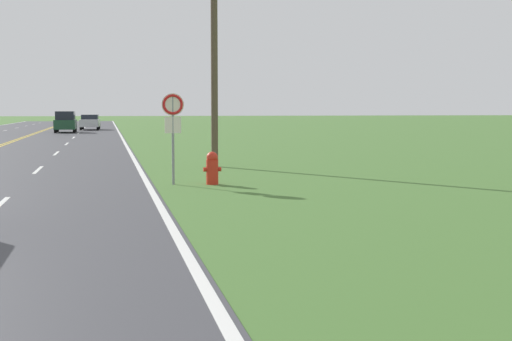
% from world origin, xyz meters
% --- Properties ---
extents(fire_hydrant, '(0.49, 0.33, 0.89)m').
position_xyz_m(fire_hydrant, '(8.52, 19.90, 0.45)').
color(fire_hydrant, red).
rests_on(fire_hydrant, ground).
extents(traffic_sign, '(0.60, 0.10, 2.46)m').
position_xyz_m(traffic_sign, '(7.49, 20.08, 1.85)').
color(traffic_sign, gray).
rests_on(traffic_sign, ground).
extents(utility_pole_midground, '(1.80, 0.24, 9.00)m').
position_xyz_m(utility_pole_midground, '(9.48, 25.79, 4.65)').
color(utility_pole_midground, brown).
rests_on(utility_pole_midground, ground).
extents(car_dark_green_suv_mid_near, '(1.75, 4.05, 1.82)m').
position_xyz_m(car_dark_green_suv_mid_near, '(2.34, 63.89, 0.95)').
color(car_dark_green_suv_mid_near, black).
rests_on(car_dark_green_suv_mid_near, ground).
extents(car_silver_sedan_mid_far, '(1.91, 4.66, 1.46)m').
position_xyz_m(car_silver_sedan_mid_far, '(4.23, 71.48, 0.78)').
color(car_silver_sedan_mid_far, black).
rests_on(car_silver_sedan_mid_far, ground).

